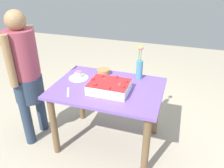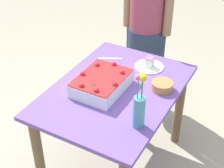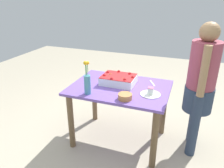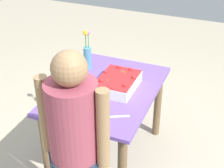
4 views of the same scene
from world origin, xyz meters
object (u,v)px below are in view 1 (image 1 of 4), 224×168
object	(u,v)px
flower_vase	(140,66)
fruit_bowl	(104,72)
sheet_cake	(109,87)
serving_plate_with_slice	(79,77)
person_standing	(26,72)
cake_knife	(68,92)

from	to	relation	value
flower_vase	fruit_bowl	bearing A→B (deg)	2.49
flower_vase	sheet_cake	bearing A→B (deg)	60.22
sheet_cake	flower_vase	bearing A→B (deg)	-119.78
serving_plate_with_slice	person_standing	bearing A→B (deg)	26.85
sheet_cake	flower_vase	size ratio (longest dim) A/B	1.06
sheet_cake	fruit_bowl	world-z (taller)	sheet_cake
serving_plate_with_slice	fruit_bowl	bearing A→B (deg)	-138.96
cake_knife	fruit_bowl	size ratio (longest dim) A/B	1.25
flower_vase	person_standing	size ratio (longest dim) A/B	0.25
serving_plate_with_slice	cake_knife	world-z (taller)	serving_plate_with_slice
person_standing	fruit_bowl	bearing A→B (deg)	31.81
cake_knife	person_standing	distance (m)	0.55
fruit_bowl	person_standing	bearing A→B (deg)	31.81
fruit_bowl	person_standing	world-z (taller)	person_standing
serving_plate_with_slice	flower_vase	world-z (taller)	flower_vase
flower_vase	fruit_bowl	size ratio (longest dim) A/B	2.54
fruit_bowl	person_standing	distance (m)	0.84
flower_vase	person_standing	xyz separation A→B (m)	(1.13, 0.46, -0.03)
person_standing	cake_knife	bearing A→B (deg)	-7.44
cake_knife	person_standing	bearing A→B (deg)	-124.69
sheet_cake	person_standing	distance (m)	0.92
sheet_cake	cake_knife	size ratio (longest dim) A/B	2.15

